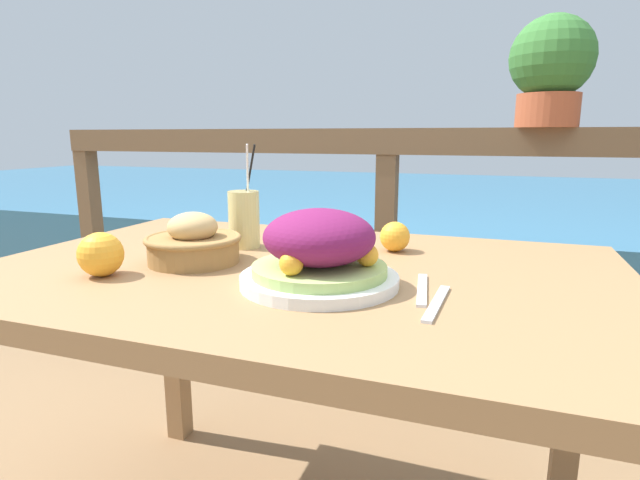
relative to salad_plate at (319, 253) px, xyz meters
The scene contains 11 objects.
patio_table 0.20m from the salad_plate, 128.51° to the left, with size 1.28×0.84×0.73m.
railing_fence 0.97m from the salad_plate, 95.05° to the left, with size 2.80×0.08×1.02m.
sea_backdrop 3.51m from the salad_plate, 91.41° to the left, with size 12.00×4.00×0.53m.
salad_plate is the anchor object (origin of this frame).
drink_glass 0.36m from the salad_plate, 139.28° to the left, with size 0.08×0.08×0.24m.
bread_basket 0.31m from the salad_plate, 167.54° to the left, with size 0.20×0.20×0.11m.
potted_plant 1.13m from the salad_plate, 66.47° to the left, with size 0.25×0.25×0.34m.
fork 0.19m from the salad_plate, ahead, with size 0.04×0.18×0.00m.
knife 0.22m from the salad_plate, ahead, with size 0.02×0.18×0.00m.
orange_near_basket 0.32m from the salad_plate, 76.54° to the left, with size 0.07×0.07×0.07m.
orange_near_glass 0.42m from the salad_plate, 168.75° to the right, with size 0.08×0.08×0.08m.
Camera 1 is at (0.37, -0.91, 0.99)m, focal length 28.00 mm.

